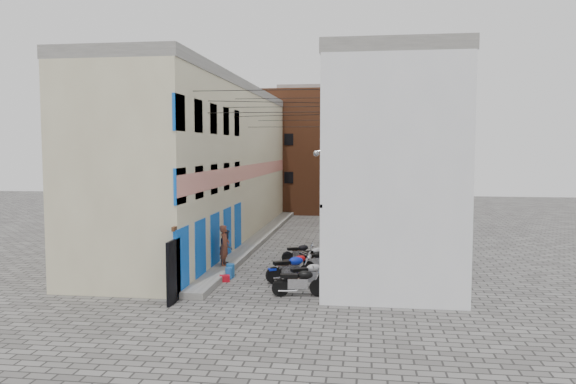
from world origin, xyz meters
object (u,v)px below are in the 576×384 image
at_px(person_b, 226,247).
at_px(red_crate, 225,278).
at_px(person_a, 225,245).
at_px(motorcycle_a, 299,281).
at_px(water_jug_near, 229,273).
at_px(motorcycle_d, 296,264).
at_px(motorcycle_f, 313,255).
at_px(motorcycle_c, 291,267).
at_px(motorcycle_g, 300,252).
at_px(motorcycle_b, 308,274).
at_px(water_jug_far, 230,270).
at_px(motorcycle_e, 314,259).

distance_m(person_b, red_crate, 2.44).
relative_size(person_a, person_b, 1.15).
xyz_separation_m(motorcycle_a, water_jug_near, (-3.19, 2.31, -0.35)).
bearing_deg(person_b, motorcycle_d, -106.64).
xyz_separation_m(motorcycle_f, person_b, (-3.75, -0.95, 0.48)).
xyz_separation_m(motorcycle_a, person_b, (-3.72, 4.04, 0.44)).
xyz_separation_m(motorcycle_c, motorcycle_g, (-0.10, 3.84, -0.11)).
xyz_separation_m(motorcycle_b, water_jug_far, (-3.41, 1.48, -0.30)).
height_order(person_b, water_jug_far, person_b).
height_order(motorcycle_d, motorcycle_g, motorcycle_d).
bearing_deg(water_jug_near, water_jug_far, 91.14).
height_order(motorcycle_e, motorcycle_f, motorcycle_f).
relative_size(motorcycle_g, person_b, 1.13).
height_order(motorcycle_c, red_crate, motorcycle_c).
height_order(motorcycle_b, water_jug_near, motorcycle_b).
bearing_deg(motorcycle_c, person_a, -147.62).
bearing_deg(motorcycle_g, motorcycle_c, -23.88).
bearing_deg(motorcycle_g, motorcycle_e, 0.01).
distance_m(person_a, person_b, 0.35).
bearing_deg(motorcycle_e, water_jug_far, -99.09).
relative_size(motorcycle_f, motorcycle_g, 1.07).
xyz_separation_m(motorcycle_d, water_jug_near, (-2.68, -0.88, -0.29)).
distance_m(motorcycle_g, water_jug_far, 4.19).
distance_m(person_a, water_jug_near, 1.74).
height_order(motorcycle_f, motorcycle_g, motorcycle_f).
bearing_deg(red_crate, motorcycle_c, 6.86).
bearing_deg(motorcycle_e, red_crate, -89.15).
xyz_separation_m(motorcycle_b, person_b, (-3.93, 2.89, 0.44)).
height_order(person_b, red_crate, person_b).
bearing_deg(water_jug_far, motorcycle_f, 36.18).
xyz_separation_m(motorcycle_d, red_crate, (-2.73, -1.37, -0.39)).
distance_m(motorcycle_d, water_jug_far, 2.76).
relative_size(motorcycle_c, motorcycle_g, 1.22).
distance_m(motorcycle_b, motorcycle_c, 1.28).
relative_size(motorcycle_c, motorcycle_f, 1.14).
xyz_separation_m(motorcycle_d, person_b, (-3.21, 0.84, 0.49)).
height_order(motorcycle_a, person_b, person_b).
relative_size(person_b, water_jug_far, 2.76).
height_order(motorcycle_e, red_crate, motorcycle_e).
bearing_deg(motorcycle_a, motorcycle_f, 171.18).
xyz_separation_m(motorcycle_a, motorcycle_e, (0.16, 4.17, -0.05)).
bearing_deg(motorcycle_d, motorcycle_c, -44.01).
xyz_separation_m(motorcycle_e, motorcycle_f, (-0.13, 0.81, 0.01)).
distance_m(water_jug_near, red_crate, 0.51).
bearing_deg(person_b, motorcycle_a, -139.28).
bearing_deg(person_b, motorcycle_b, -128.24).
bearing_deg(motorcycle_d, motorcycle_b, -19.68).
distance_m(motorcycle_a, motorcycle_d, 3.23).
xyz_separation_m(person_a, person_b, (-0.01, 0.33, -0.11)).
relative_size(motorcycle_e, motorcycle_f, 0.99).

